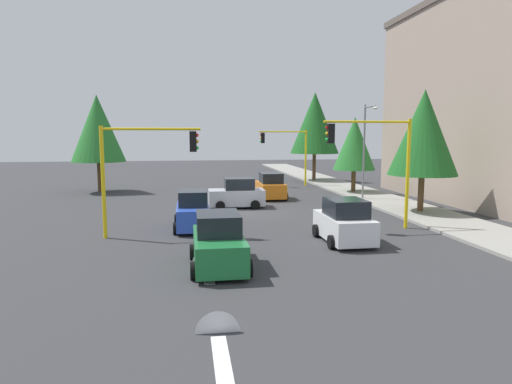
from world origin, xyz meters
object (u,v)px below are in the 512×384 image
at_px(car_orange, 271,187).
at_px(car_silver, 237,194).
at_px(traffic_signal_near_left, 375,152).
at_px(traffic_signal_far_left, 287,146).
at_px(tree_opposite_side, 98,128).
at_px(car_blue, 193,212).
at_px(tree_roadside_near, 424,133).
at_px(car_green, 219,243).
at_px(street_lamp_curbside, 366,141).
at_px(tree_roadside_far, 315,123).
at_px(tree_roadside_mid, 354,144).
at_px(car_white, 344,223).
at_px(traffic_signal_near_right, 144,158).

distance_m(car_orange, car_silver, 4.93).
bearing_deg(car_silver, car_orange, 142.38).
bearing_deg(traffic_signal_near_left, traffic_signal_far_left, -179.85).
height_order(tree_opposite_side, car_blue, tree_opposite_side).
distance_m(tree_roadside_near, car_green, 16.66).
bearing_deg(street_lamp_curbside, tree_opposite_side, -112.55).
bearing_deg(car_orange, car_blue, -29.89).
xyz_separation_m(tree_roadside_far, car_green, (29.49, -12.08, -5.17)).
relative_size(tree_roadside_mid, car_white, 1.68).
height_order(traffic_signal_near_left, car_white, traffic_signal_near_left).
relative_size(traffic_signal_far_left, street_lamp_curbside, 0.75).
bearing_deg(traffic_signal_near_right, street_lamp_curbside, 122.96).
height_order(tree_roadside_far, tree_roadside_near, tree_roadside_far).
relative_size(traffic_signal_near_right, street_lamp_curbside, 0.75).
xyz_separation_m(traffic_signal_far_left, street_lamp_curbside, (10.39, 3.57, 0.59)).
height_order(tree_opposite_side, car_white, tree_opposite_side).
bearing_deg(tree_opposite_side, tree_roadside_far, 106.31).
xyz_separation_m(tree_roadside_far, car_white, (26.48, -6.23, -5.17)).
height_order(tree_roadside_near, car_blue, tree_roadside_near).
bearing_deg(street_lamp_curbside, tree_roadside_mid, 169.67).
xyz_separation_m(car_white, car_silver, (-10.48, -3.68, -0.00)).
distance_m(traffic_signal_far_left, tree_roadside_mid, 7.43).
relative_size(street_lamp_curbside, car_green, 1.74).
bearing_deg(traffic_signal_near_right, car_silver, 146.89).
bearing_deg(car_green, car_white, 117.21).
bearing_deg(car_orange, tree_roadside_near, 44.99).
bearing_deg(car_orange, traffic_signal_near_right, -34.64).
bearing_deg(traffic_signal_near_left, car_silver, -142.70).
distance_m(street_lamp_curbside, tree_roadside_near, 5.79).
relative_size(traffic_signal_near_left, car_green, 1.40).
height_order(traffic_signal_near_left, car_green, traffic_signal_near_left).
xyz_separation_m(car_orange, car_white, (14.38, 0.67, -0.00)).
xyz_separation_m(street_lamp_curbside, tree_opposite_side, (-8.39, -20.20, 1.01)).
relative_size(traffic_signal_near_right, tree_roadside_far, 0.57).
bearing_deg(traffic_signal_far_left, car_green, -17.87).
relative_size(traffic_signal_near_right, car_blue, 1.42).
xyz_separation_m(traffic_signal_near_right, tree_opposite_side, (-18.00, -5.38, 1.65)).
distance_m(traffic_signal_near_right, tree_roadside_far, 28.46).
height_order(car_orange, car_silver, same).
distance_m(street_lamp_curbside, car_blue, 15.41).
relative_size(street_lamp_curbside, car_blue, 1.90).
relative_size(tree_roadside_near, car_blue, 2.05).
bearing_deg(tree_opposite_side, traffic_signal_near_right, 16.63).
bearing_deg(tree_roadside_near, tree_opposite_side, -123.07).
bearing_deg(car_green, traffic_signal_near_right, -150.99).
height_order(tree_roadside_mid, car_silver, tree_roadside_mid).
height_order(tree_roadside_mid, car_white, tree_roadside_mid).
bearing_deg(tree_roadside_mid, tree_roadside_near, 2.86).
height_order(traffic_signal_near_right, car_blue, traffic_signal_near_right).
height_order(traffic_signal_near_left, tree_roadside_mid, tree_roadside_mid).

